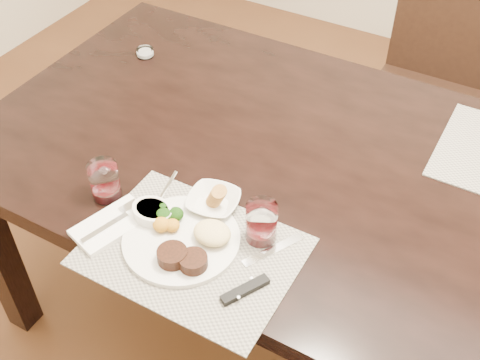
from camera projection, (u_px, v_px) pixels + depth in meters
The scene contains 12 objects.
ground_plane at pixel (320, 340), 2.01m from camera, with size 4.50×4.50×0.00m, color #462816.
dining_table at pixel (344, 200), 1.55m from camera, with size 2.00×1.00×0.75m.
chair_far at pixel (434, 77), 2.26m from camera, with size 0.42×0.42×0.90m.
placemat_near at pixel (192, 251), 1.32m from camera, with size 0.46×0.34×0.00m, color gray.
dinner_plate at pixel (185, 240), 1.33m from camera, with size 0.26×0.26×0.05m.
napkin_fork at pixel (111, 224), 1.37m from camera, with size 0.14×0.19×0.02m.
steak_knife at pixel (252, 280), 1.26m from camera, with size 0.09×0.25×0.01m.
cracker_bowl at pixel (214, 201), 1.41m from camera, with size 0.14×0.14×0.05m.
sauce_ramekin at pixel (153, 213), 1.37m from camera, with size 0.10×0.15×0.08m.
wine_glass_near at pixel (261, 224), 1.32m from camera, with size 0.07×0.07×0.10m.
wine_glass_side at pixel (105, 182), 1.42m from camera, with size 0.07×0.07×0.10m.
salt_cellar at pixel (145, 53), 1.90m from camera, with size 0.05×0.05×0.02m.
Camera 1 is at (0.30, -1.08, 1.78)m, focal length 45.00 mm.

